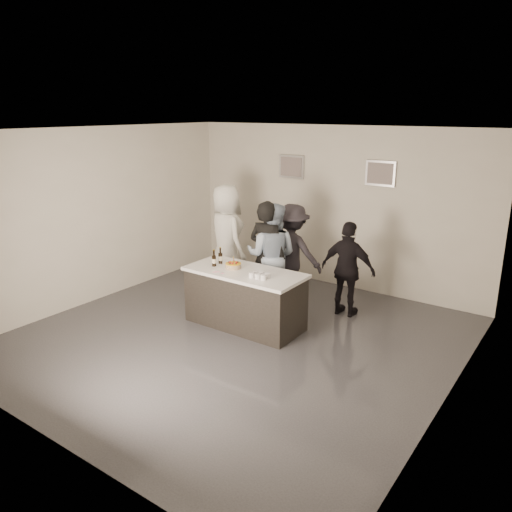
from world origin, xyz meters
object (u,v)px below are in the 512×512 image
at_px(beer_bottle_b, 214,258).
at_px(person_guest_back, 292,252).
at_px(beer_bottle_a, 220,256).
at_px(person_main_blue, 272,256).
at_px(person_guest_left, 226,237).
at_px(person_main_black, 267,256).
at_px(cake, 233,266).
at_px(person_guest_right, 348,269).
at_px(bar_counter, 245,298).

distance_m(beer_bottle_b, person_guest_back, 1.61).
xyz_separation_m(beer_bottle_a, person_guest_back, (0.51, 1.36, -0.18)).
bearing_deg(person_main_blue, beer_bottle_a, 44.50).
bearing_deg(beer_bottle_b, person_guest_left, 121.17).
relative_size(beer_bottle_b, person_main_black, 0.14).
height_order(cake, person_guest_left, person_guest_left).
height_order(beer_bottle_b, person_guest_right, person_guest_right).
bearing_deg(person_guest_back, cake, 77.90).
height_order(beer_bottle_b, person_main_blue, person_main_blue).
height_order(person_main_blue, person_guest_left, person_guest_left).
height_order(person_guest_left, person_guest_right, person_guest_left).
xyz_separation_m(beer_bottle_b, person_guest_back, (0.51, 1.52, -0.18)).
bearing_deg(person_main_black, beer_bottle_b, 65.31).
height_order(person_guest_right, person_guest_back, person_guest_back).
distance_m(cake, beer_bottle_b, 0.34).
relative_size(person_main_black, person_guest_right, 1.18).
bearing_deg(bar_counter, beer_bottle_a, 171.38).
bearing_deg(person_guest_back, bar_counter, 86.65).
height_order(cake, person_main_blue, person_main_blue).
bearing_deg(beer_bottle_a, beer_bottle_b, -87.48).
xyz_separation_m(beer_bottle_a, beer_bottle_b, (0.01, -0.17, 0.00)).
relative_size(bar_counter, person_main_blue, 1.03).
bearing_deg(beer_bottle_a, person_guest_right, 36.48).
xyz_separation_m(cake, person_guest_back, (0.19, 1.44, -0.08)).
xyz_separation_m(person_guest_left, person_guest_back, (1.30, 0.21, -0.13)).
xyz_separation_m(beer_bottle_b, person_main_black, (0.41, 0.88, -0.10)).
xyz_separation_m(bar_counter, person_guest_left, (-1.33, 1.23, 0.53)).
xyz_separation_m(beer_bottle_a, person_main_blue, (0.44, 0.82, -0.13)).
bearing_deg(beer_bottle_b, person_main_blue, 66.49).
relative_size(cake, person_main_black, 0.13).
bearing_deg(beer_bottle_a, person_guest_back, 69.28).
xyz_separation_m(person_main_blue, person_guest_right, (1.22, 0.40, -0.12)).
distance_m(cake, person_guest_left, 1.66).
bearing_deg(person_guest_back, person_guest_left, 4.50).
xyz_separation_m(beer_bottle_a, person_guest_left, (-0.79, 1.15, -0.05)).
bearing_deg(person_guest_back, beer_bottle_b, 67.10).
height_order(beer_bottle_a, beer_bottle_b, same).
bearing_deg(person_main_black, person_guest_left, -19.35).
height_order(bar_counter, cake, cake).
relative_size(bar_counter, person_guest_back, 1.09).
bearing_deg(beer_bottle_b, person_main_black, 64.82).
height_order(beer_bottle_a, person_guest_right, person_guest_right).
relative_size(beer_bottle_b, person_guest_left, 0.13).
height_order(bar_counter, person_guest_left, person_guest_left).
xyz_separation_m(cake, beer_bottle_a, (-0.32, 0.08, 0.09)).
xyz_separation_m(beer_bottle_b, person_guest_right, (1.65, 1.39, -0.25)).
bearing_deg(person_guest_right, beer_bottle_b, 39.36).
height_order(bar_counter, person_main_blue, person_main_blue).
bearing_deg(bar_counter, person_guest_left, 137.26).
bearing_deg(bar_counter, person_main_black, 98.71).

